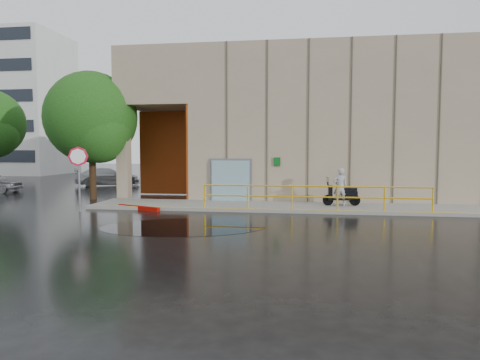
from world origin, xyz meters
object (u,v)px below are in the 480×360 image
Objects in this scene: person at (340,187)px; stop_sign at (79,165)px; scooter at (342,189)px; car_c at (108,177)px; tree_near at (93,121)px; red_curb at (138,208)px.

stop_sign reaches higher than person.
car_c is (-16.06, 10.07, -0.23)m from scooter.
tree_near is at bearing -15.03° from person.
scooter is at bearing -151.98° from car_c.
person is 13.32m from tree_near.
tree_near is at bearing 168.28° from scooter.
person reaches higher than car_c.
red_curb is 0.35× the size of tree_near.
person is 18.92m from car_c.
red_curb is (2.32, 0.89, -1.95)m from stop_sign.
stop_sign is 3.16m from red_curb.
scooter reaches higher than car_c.
scooter is 11.72m from stop_sign.
scooter is 0.37× the size of car_c.
red_curb is 13.65m from car_c.
person reaches higher than red_curb.
scooter is at bearing -7.11° from stop_sign.
car_c reaches higher than red_curb.
red_curb is at bearing -179.02° from car_c.
scooter is 0.71× the size of red_curb.
red_curb is 0.52× the size of car_c.
person reaches higher than scooter.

